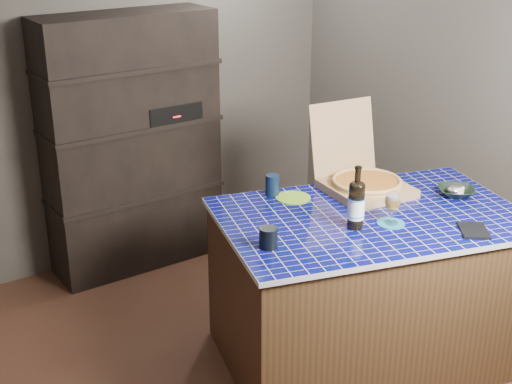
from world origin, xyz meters
TOP-DOWN VIEW (x-y plane):
  - room at (0.00, 0.00)m, footprint 3.50×3.50m
  - shelving_unit at (0.00, 1.53)m, footprint 1.20×0.41m
  - kitchen_island at (0.56, -0.29)m, footprint 1.86×1.45m
  - pizza_box at (0.75, -0.01)m, footprint 0.50×0.58m
  - mead_bottle at (0.37, -0.36)m, footprint 0.09×0.09m
  - teal_trivet at (0.55, -0.43)m, footprint 0.15×0.15m
  - wine_glass at (0.55, -0.43)m, footprint 0.08×0.08m
  - tumbler at (-0.13, -0.29)m, footprint 0.09×0.09m
  - dvd_case at (0.83, -0.74)m, footprint 0.22×0.23m
  - bowl at (1.14, -0.36)m, footprint 0.29×0.29m
  - foil_contents at (1.14, -0.36)m, footprint 0.11×0.09m
  - white_jar at (1.13, -0.38)m, footprint 0.07×0.07m
  - navy_cup at (0.27, 0.24)m, footprint 0.08×0.08m
  - green_trivet at (0.34, 0.14)m, footprint 0.20×0.20m

SIDE VIEW (x-z plane):
  - kitchen_island at x=0.56m, z-range 0.00..0.90m
  - teal_trivet at x=0.55m, z-range 0.90..0.90m
  - green_trivet at x=0.34m, z-range 0.90..0.90m
  - dvd_case at x=0.83m, z-range 0.90..0.91m
  - shelving_unit at x=0.00m, z-range 0.00..1.80m
  - bowl at x=1.14m, z-range 0.90..0.95m
  - white_jar at x=1.13m, z-range 0.90..0.95m
  - foil_contents at x=1.14m, z-range 0.91..0.96m
  - tumbler at x=-0.13m, z-range 0.90..1.00m
  - navy_cup at x=0.27m, z-range 0.90..1.02m
  - pizza_box at x=0.75m, z-range 0.72..1.20m
  - wine_glass at x=0.55m, z-range 0.93..1.11m
  - mead_bottle at x=0.37m, z-range 0.86..1.20m
  - room at x=0.00m, z-range -0.50..3.00m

